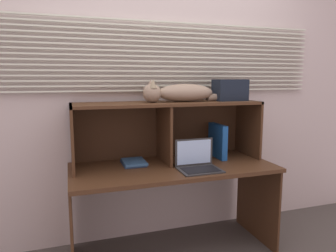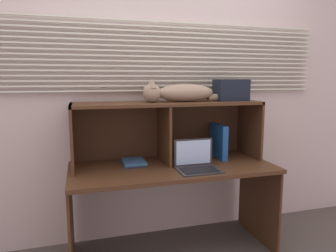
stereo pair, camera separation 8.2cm
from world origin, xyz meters
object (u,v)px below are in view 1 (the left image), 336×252
(binder_upright, at_px, (218,141))
(storage_box, at_px, (230,90))
(book_stack, at_px, (134,162))
(laptop, at_px, (198,163))
(cat, at_px, (181,93))

(binder_upright, relative_size, storage_box, 1.08)
(book_stack, bearing_deg, laptop, -32.56)
(cat, xyz_separation_m, binder_upright, (0.34, -0.00, -0.41))
(binder_upright, bearing_deg, laptop, -137.66)
(binder_upright, height_order, book_stack, binder_upright)
(cat, distance_m, binder_upright, 0.53)
(laptop, bearing_deg, book_stack, 147.44)
(binder_upright, height_order, storage_box, storage_box)
(laptop, distance_m, binder_upright, 0.42)
(book_stack, height_order, storage_box, storage_box)
(book_stack, bearing_deg, binder_upright, 0.08)
(laptop, bearing_deg, storage_box, 34.10)
(binder_upright, bearing_deg, storage_box, 0.00)
(laptop, xyz_separation_m, storage_box, (0.40, 0.27, 0.52))
(cat, distance_m, laptop, 0.58)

